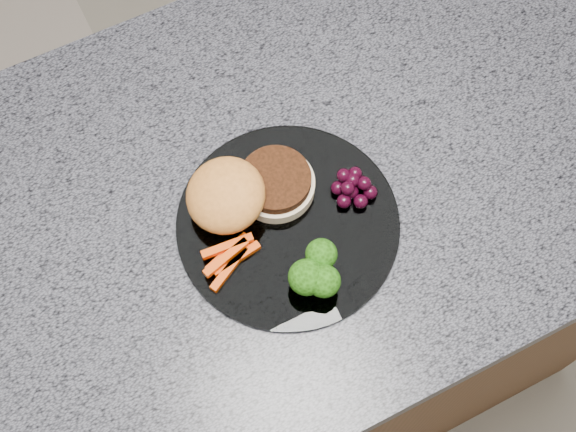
% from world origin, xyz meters
% --- Properties ---
extents(island_cabinet, '(1.20, 0.60, 0.86)m').
position_xyz_m(island_cabinet, '(0.00, 0.00, 0.43)').
color(island_cabinet, '#50301B').
rests_on(island_cabinet, ground).
extents(countertop, '(1.20, 0.60, 0.04)m').
position_xyz_m(countertop, '(0.00, 0.00, 0.88)').
color(countertop, '#53545E').
rests_on(countertop, island_cabinet).
extents(plate, '(0.26, 0.26, 0.01)m').
position_xyz_m(plate, '(0.04, -0.06, 0.90)').
color(plate, white).
rests_on(plate, countertop).
extents(burger, '(0.17, 0.11, 0.05)m').
position_xyz_m(burger, '(0.01, -0.01, 0.93)').
color(burger, beige).
rests_on(burger, plate).
extents(carrot_sticks, '(0.07, 0.05, 0.02)m').
position_xyz_m(carrot_sticks, '(-0.04, -0.07, 0.91)').
color(carrot_sticks, '#E14103').
rests_on(carrot_sticks, plate).
extents(broccoli, '(0.07, 0.07, 0.05)m').
position_xyz_m(broccoli, '(0.04, -0.13, 0.93)').
color(broccoli, '#548731').
rests_on(broccoli, plate).
extents(grape_bunch, '(0.05, 0.05, 0.03)m').
position_xyz_m(grape_bunch, '(0.13, -0.05, 0.92)').
color(grape_bunch, black).
rests_on(grape_bunch, plate).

